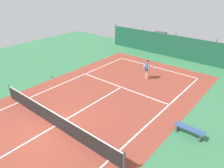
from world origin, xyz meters
TOP-DOWN VIEW (x-y plane):
  - ground_plane at (0.00, 0.00)m, footprint 36.00×36.00m
  - court_surface at (0.00, 0.00)m, footprint 11.02×26.60m
  - tennis_net at (0.00, 0.00)m, footprint 10.12×0.10m
  - back_fence at (-0.00, 16.19)m, footprint 16.30×0.98m
  - tennis_player at (0.68, 9.05)m, footprint 0.86×0.62m
  - tennis_ball_near_player at (-2.31, 6.37)m, footprint 0.07×0.07m
  - tennis_ball_midcourt at (-3.75, 11.20)m, footprint 0.07×0.07m
  - tennis_ball_by_sideline at (-2.07, 9.88)m, footprint 0.07×0.07m
  - parked_car at (-3.44, 18.62)m, footprint 2.40×4.39m
  - courtside_bench at (6.31, 4.18)m, footprint 1.60×0.40m
  - water_bottle at (-5.79, 3.96)m, footprint 0.08×0.08m

SIDE VIEW (x-z plane):
  - ground_plane at x=0.00m, z-range 0.00..0.00m
  - court_surface at x=0.00m, z-range 0.00..0.01m
  - tennis_ball_near_player at x=-2.31m, z-range 0.00..0.07m
  - tennis_ball_midcourt at x=-3.75m, z-range 0.00..0.07m
  - tennis_ball_by_sideline at x=-2.07m, z-range 0.00..0.07m
  - water_bottle at x=-5.79m, z-range 0.00..0.24m
  - courtside_bench at x=6.31m, z-range 0.13..0.62m
  - tennis_net at x=0.00m, z-range -0.04..1.06m
  - back_fence at x=0.00m, z-range -0.68..2.02m
  - parked_car at x=-3.44m, z-range 0.00..1.68m
  - tennis_player at x=0.68m, z-range 0.14..1.78m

